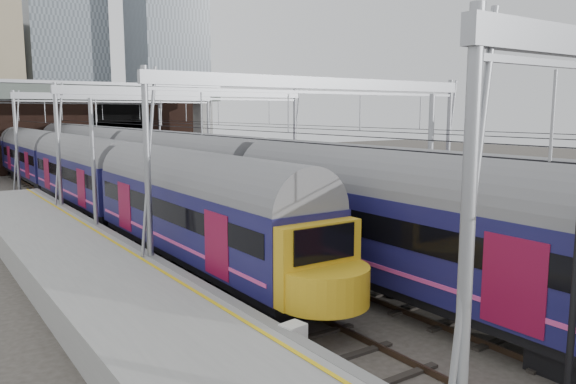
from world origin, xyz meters
TOP-DOWN VIEW (x-y plane):
  - ground at (0.00, 0.00)m, footprint 160.00×160.00m
  - platform_left at (-10.18, 2.50)m, footprint 4.32×55.00m
  - tracks at (0.00, 15.00)m, footprint 14.40×80.00m
  - overhead_line at (0.00, 21.49)m, footprint 16.80×80.00m
  - retaining_wall at (1.40, 51.93)m, footprint 28.00×2.75m
  - overbridge at (0.00, 46.00)m, footprint 28.00×3.00m
  - city_skyline at (2.73, 70.48)m, footprint 37.50×27.50m
  - train_main at (-2.00, 27.81)m, footprint 3.10×71.54m
  - train_second at (-6.00, 33.16)m, footprint 2.83×65.48m
  - relay_cabinet at (-7.80, -0.64)m, footprint 0.64×0.56m
  - equip_cover_b at (-1.41, 1.73)m, footprint 0.89×0.64m
  - equip_cover_c at (4.57, 0.88)m, footprint 0.91×0.80m

SIDE VIEW (x-z plane):
  - ground at x=0.00m, z-range 0.00..0.00m
  - tracks at x=0.00m, z-range -0.09..0.13m
  - equip_cover_c at x=4.57m, z-range 0.00..0.09m
  - equip_cover_b at x=-1.41m, z-range 0.00..0.10m
  - platform_left at x=-10.18m, z-range -0.01..1.11m
  - relay_cabinet at x=-7.80m, z-range 0.00..1.15m
  - train_second at x=-6.00m, z-range 0.08..4.94m
  - train_main at x=-2.00m, z-range 0.05..5.28m
  - retaining_wall at x=1.40m, z-range -0.17..8.83m
  - overhead_line at x=0.00m, z-range 2.57..10.57m
  - overbridge at x=0.00m, z-range 2.64..11.89m
  - city_skyline at x=2.73m, z-range -12.91..47.09m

